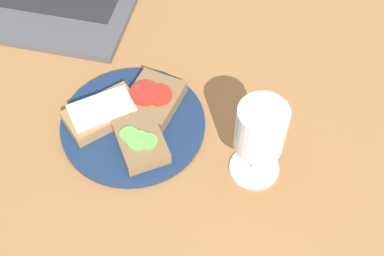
# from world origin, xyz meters

# --- Properties ---
(wooden_table) EXTENTS (1.40, 1.40, 0.03)m
(wooden_table) POSITION_xyz_m (0.00, 0.00, 0.01)
(wooden_table) COLOR #9E6B3D
(wooden_table) RESTS_ON ground
(plate) EXTENTS (0.23, 0.23, 0.01)m
(plate) POSITION_xyz_m (-0.05, -0.06, 0.04)
(plate) COLOR navy
(plate) RESTS_ON wooden_table
(sandwich_with_cheese) EXTENTS (0.13, 0.13, 0.03)m
(sandwich_with_cheese) POSITION_xyz_m (-0.10, -0.06, 0.05)
(sandwich_with_cheese) COLOR #937047
(sandwich_with_cheese) RESTS_ON plate
(sandwich_with_cucumber) EXTENTS (0.11, 0.11, 0.03)m
(sandwich_with_cucumber) POSITION_xyz_m (-0.03, -0.10, 0.05)
(sandwich_with_cucumber) COLOR brown
(sandwich_with_cucumber) RESTS_ON plate
(sandwich_with_tomato) EXTENTS (0.10, 0.11, 0.03)m
(sandwich_with_tomato) POSITION_xyz_m (-0.03, -0.02, 0.05)
(sandwich_with_tomato) COLOR brown
(sandwich_with_tomato) RESTS_ON plate
(wine_glass) EXTENTS (0.08, 0.08, 0.14)m
(wine_glass) POSITION_xyz_m (0.15, -0.10, 0.12)
(wine_glass) COLOR white
(wine_glass) RESTS_ON wooden_table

